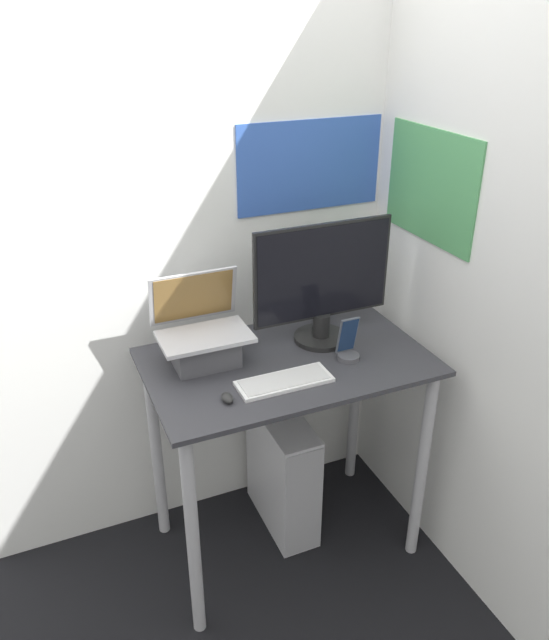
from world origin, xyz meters
name	(u,v)px	position (x,y,z in m)	size (l,w,h in m)	color
ground_plane	(318,595)	(0.00, 0.00, 0.00)	(12.00, 12.00, 0.00)	black
wall_back	(247,236)	(0.00, 0.74, 1.30)	(6.00, 0.06, 2.60)	white
wall_side_right	(490,277)	(0.62, 0.00, 1.30)	(0.06, 6.00, 2.60)	white
desk	(287,400)	(0.00, 0.33, 0.75)	(1.08, 0.65, 0.94)	#333338
laptop	(204,341)	(-0.30, 0.43, 1.03)	(0.34, 0.26, 0.33)	#4C4C51
monitor	(323,287)	(0.19, 0.42, 1.17)	(0.57, 0.22, 0.49)	black
keyboard	(284,381)	(-0.08, 0.18, 0.94)	(0.35, 0.13, 0.02)	white
mouse	(227,398)	(-0.30, 0.15, 0.95)	(0.04, 0.06, 0.03)	#262626
cell_phone	(348,347)	(0.22, 0.24, 0.99)	(0.08, 0.08, 0.17)	#4C4C51
computer_tower	(283,471)	(0.04, 0.45, 0.28)	(0.18, 0.45, 0.57)	silver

